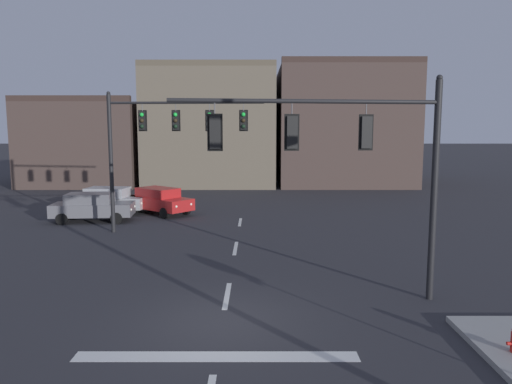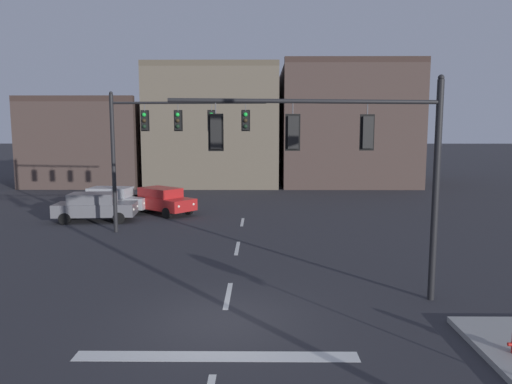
{
  "view_description": "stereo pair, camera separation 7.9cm",
  "coord_description": "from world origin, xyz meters",
  "px_view_note": "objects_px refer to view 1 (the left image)",
  "views": [
    {
      "loc": [
        0.89,
        -12.05,
        5.0
      ],
      "look_at": [
        0.84,
        4.81,
        2.87
      ],
      "focal_mm": 33.17,
      "sensor_mm": 36.0,
      "label": 1
    },
    {
      "loc": [
        0.97,
        -12.05,
        5.0
      ],
      "look_at": [
        0.84,
        4.81,
        2.87
      ],
      "focal_mm": 33.17,
      "sensor_mm": 36.0,
      "label": 2
    }
  ],
  "objects_px": {
    "car_lot_middle": "(161,200)",
    "car_lot_farside": "(111,200)",
    "signal_mast_far_side": "(164,133)",
    "car_lot_nearside": "(94,206)",
    "signal_mast_near_side": "(353,151)"
  },
  "relations": [
    {
      "from": "car_lot_nearside",
      "to": "car_lot_farside",
      "type": "height_order",
      "value": "same"
    },
    {
      "from": "signal_mast_far_side",
      "to": "car_lot_middle",
      "type": "relative_size",
      "value": 1.69
    },
    {
      "from": "signal_mast_far_side",
      "to": "car_lot_farside",
      "type": "distance_m",
      "value": 8.4
    },
    {
      "from": "car_lot_middle",
      "to": "car_lot_farside",
      "type": "height_order",
      "value": "same"
    },
    {
      "from": "signal_mast_far_side",
      "to": "car_lot_nearside",
      "type": "distance_m",
      "value": 6.89
    },
    {
      "from": "car_lot_nearside",
      "to": "car_lot_middle",
      "type": "xyz_separation_m",
      "value": [
        3.25,
        2.53,
        0.0
      ]
    },
    {
      "from": "car_lot_middle",
      "to": "car_lot_farside",
      "type": "xyz_separation_m",
      "value": [
        -3.12,
        0.23,
        0.0
      ]
    },
    {
      "from": "signal_mast_far_side",
      "to": "car_lot_farside",
      "type": "xyz_separation_m",
      "value": [
        -4.52,
        5.76,
        -4.1
      ]
    },
    {
      "from": "signal_mast_far_side",
      "to": "car_lot_nearside",
      "type": "relative_size",
      "value": 1.68
    },
    {
      "from": "car_lot_middle",
      "to": "signal_mast_near_side",
      "type": "bearing_deg",
      "value": -60.37
    },
    {
      "from": "car_lot_nearside",
      "to": "car_lot_farside",
      "type": "relative_size",
      "value": 1.0
    },
    {
      "from": "signal_mast_far_side",
      "to": "car_lot_middle",
      "type": "height_order",
      "value": "signal_mast_far_side"
    },
    {
      "from": "signal_mast_near_side",
      "to": "car_lot_middle",
      "type": "height_order",
      "value": "signal_mast_near_side"
    },
    {
      "from": "signal_mast_near_side",
      "to": "car_lot_nearside",
      "type": "xyz_separation_m",
      "value": [
        -11.93,
        12.73,
        -3.63
      ]
    },
    {
      "from": "signal_mast_near_side",
      "to": "car_lot_middle",
      "type": "distance_m",
      "value": 17.93
    }
  ]
}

